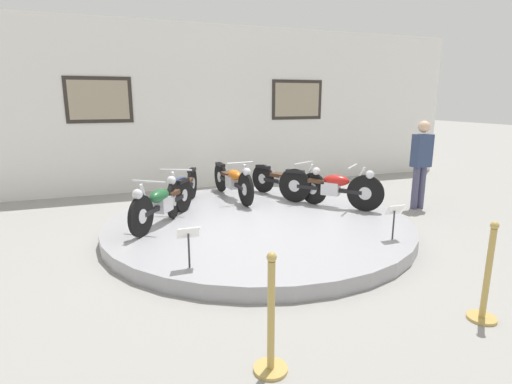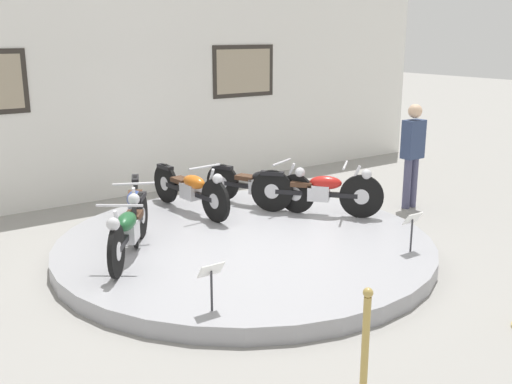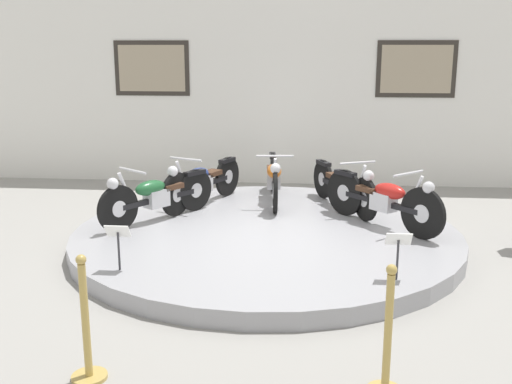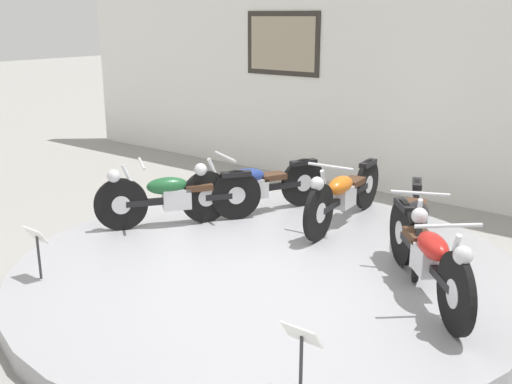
% 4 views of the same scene
% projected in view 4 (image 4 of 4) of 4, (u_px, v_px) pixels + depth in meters
% --- Properties ---
extents(ground_plane, '(60.00, 60.00, 0.00)m').
position_uv_depth(ground_plane, '(267.00, 282.00, 6.01)').
color(ground_plane, gray).
extents(display_platform, '(5.01, 5.01, 0.20)m').
position_uv_depth(display_platform, '(267.00, 272.00, 5.98)').
color(display_platform, '#99999E').
rests_on(display_platform, ground_plane).
extents(back_wall, '(14.00, 0.22, 3.88)m').
position_uv_depth(back_wall, '(428.00, 62.00, 8.28)').
color(back_wall, white).
rests_on(back_wall, ground_plane).
extents(motorcycle_green, '(1.19, 1.62, 0.78)m').
position_uv_depth(motorcycle_green, '(176.00, 194.00, 6.94)').
color(motorcycle_green, black).
rests_on(motorcycle_green, display_platform).
extents(motorcycle_blue, '(0.86, 1.82, 0.79)m').
position_uv_depth(motorcycle_blue, '(253.00, 185.00, 7.32)').
color(motorcycle_blue, black).
rests_on(motorcycle_blue, display_platform).
extents(motorcycle_orange, '(0.54, 1.98, 0.79)m').
position_uv_depth(motorcycle_orange, '(343.00, 193.00, 6.96)').
color(motorcycle_orange, black).
rests_on(motorcycle_orange, display_platform).
extents(motorcycle_black, '(0.84, 1.80, 0.78)m').
position_uv_depth(motorcycle_black, '(416.00, 220.00, 6.08)').
color(motorcycle_black, black).
rests_on(motorcycle_black, display_platform).
extents(motorcycle_red, '(1.37, 1.53, 0.80)m').
position_uv_depth(motorcycle_red, '(428.00, 254.00, 5.15)').
color(motorcycle_red, black).
rests_on(motorcycle_red, display_platform).
extents(info_placard_front_left, '(0.26, 0.11, 0.51)m').
position_uv_depth(info_placard_front_left, '(37.00, 242.00, 5.50)').
color(info_placard_front_left, '#333338').
rests_on(info_placard_front_left, display_platform).
extents(info_placard_front_centre, '(0.26, 0.11, 0.51)m').
position_uv_depth(info_placard_front_centre, '(302.00, 344.00, 3.79)').
color(info_placard_front_centre, '#333338').
rests_on(info_placard_front_centre, display_platform).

